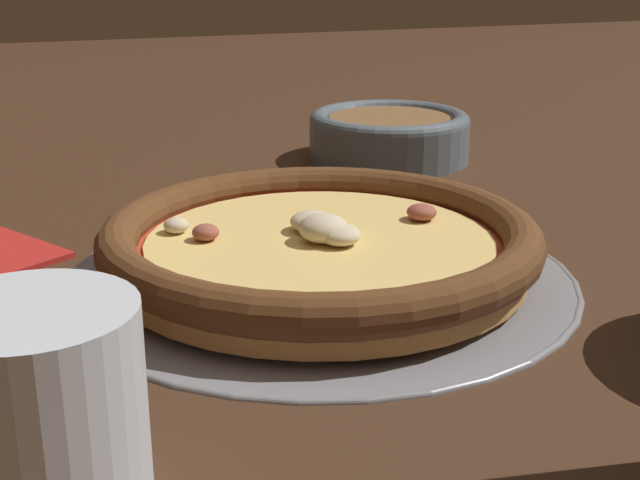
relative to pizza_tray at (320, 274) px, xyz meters
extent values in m
plane|color=#3D2616|center=(0.00, 0.00, 0.00)|extent=(3.00, 3.00, 0.00)
cylinder|color=gray|center=(0.00, 0.00, 0.00)|extent=(0.33, 0.33, 0.00)
torus|color=gray|center=(0.00, 0.00, 0.00)|extent=(0.34, 0.34, 0.01)
cylinder|color=#BC7F42|center=(0.00, 0.00, 0.01)|extent=(0.27, 0.27, 0.02)
torus|color=#563319|center=(0.00, 0.00, 0.03)|extent=(0.29, 0.29, 0.03)
cylinder|color=#B7381E|center=(0.00, 0.00, 0.02)|extent=(0.24, 0.24, 0.00)
cylinder|color=#EAC670|center=(0.00, 0.00, 0.02)|extent=(0.23, 0.23, 0.00)
ellipsoid|color=beige|center=(0.00, 0.00, 0.03)|extent=(0.02, 0.02, 0.01)
ellipsoid|color=beige|center=(-0.01, -0.01, 0.03)|extent=(0.03, 0.03, 0.01)
ellipsoid|color=beige|center=(-0.01, 0.00, 0.03)|extent=(0.04, 0.04, 0.02)
ellipsoid|color=beige|center=(0.02, 0.00, 0.03)|extent=(0.04, 0.04, 0.01)
ellipsoid|color=#994C3D|center=(0.02, 0.07, 0.03)|extent=(0.02, 0.02, 0.01)
ellipsoid|color=beige|center=(0.04, 0.09, 0.03)|extent=(0.02, 0.02, 0.01)
ellipsoid|color=#994C3D|center=(0.02, -0.08, 0.03)|extent=(0.03, 0.03, 0.01)
ellipsoid|color=beige|center=(-0.01, 0.00, 0.03)|extent=(0.04, 0.04, 0.02)
cylinder|color=slate|center=(0.29, -0.17, 0.02)|extent=(0.16, 0.16, 0.04)
torus|color=slate|center=(0.29, -0.17, 0.04)|extent=(0.16, 0.16, 0.02)
cylinder|color=brown|center=(0.29, -0.17, 0.04)|extent=(0.12, 0.12, 0.00)
cylinder|color=silver|center=(-0.19, 0.18, 0.04)|extent=(0.08, 0.08, 0.08)
camera|label=1|loc=(-0.52, 0.18, 0.21)|focal=50.00mm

